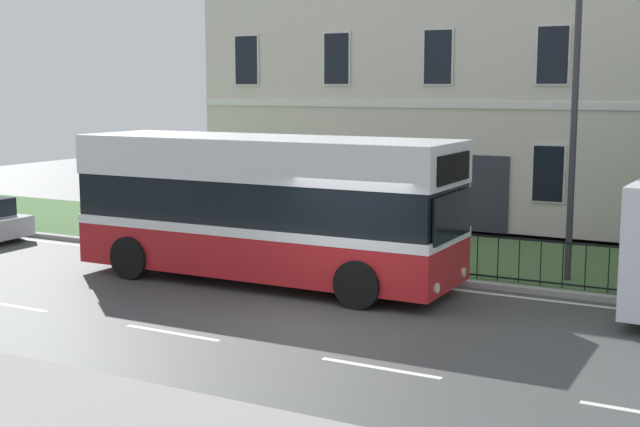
% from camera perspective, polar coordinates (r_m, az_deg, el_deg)
% --- Properties ---
extents(ground_plane, '(60.00, 56.00, 0.18)m').
position_cam_1_polar(ground_plane, '(16.78, 1.84, -6.42)').
color(ground_plane, '#424343').
extents(georgian_townhouse, '(20.11, 8.33, 12.24)m').
position_cam_1_polar(georgian_townhouse, '(28.92, 13.93, 12.12)').
color(georgian_townhouse, silver).
rests_on(georgian_townhouse, ground_plane).
extents(iron_verge_railing, '(16.11, 0.04, 0.97)m').
position_cam_1_polar(iron_verge_railing, '(19.62, 5.89, -2.36)').
color(iron_verge_railing, black).
rests_on(iron_verge_railing, ground_plane).
extents(single_decker_bus, '(8.62, 2.74, 3.19)m').
position_cam_1_polar(single_decker_bus, '(18.89, -3.61, 0.48)').
color(single_decker_bus, '#B01B1F').
rests_on(single_decker_bus, ground_plane).
extents(street_lamp_post, '(0.36, 0.24, 6.72)m').
position_cam_1_polar(street_lamp_post, '(19.06, 16.49, 7.15)').
color(street_lamp_post, '#333338').
rests_on(street_lamp_post, ground_plane).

